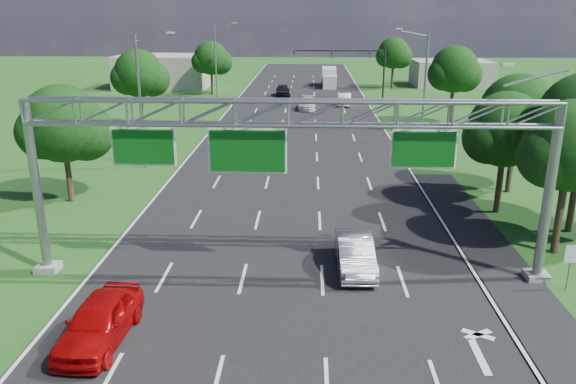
{
  "coord_description": "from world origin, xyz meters",
  "views": [
    {
      "loc": [
        1.13,
        -11.4,
        11.57
      ],
      "look_at": [
        0.15,
        14.14,
        3.31
      ],
      "focal_mm": 35.0,
      "sensor_mm": 36.0,
      "label": 1
    }
  ],
  "objects_px": {
    "red_coupe": "(100,321)",
    "silver_sedan": "(355,254)",
    "box_truck": "(329,78)",
    "regulatory_sign": "(571,258)",
    "sign_gantry": "(290,127)",
    "traffic_signal": "(358,62)"
  },
  "relations": [
    {
      "from": "traffic_signal",
      "to": "red_coupe",
      "type": "xyz_separation_m",
      "value": [
        -13.89,
        -58.71,
        -4.33
      ]
    },
    {
      "from": "sign_gantry",
      "to": "red_coupe",
      "type": "distance_m",
      "value": 10.71
    },
    {
      "from": "box_truck",
      "to": "silver_sedan",
      "type": "bearing_deg",
      "value": -89.69
    },
    {
      "from": "regulatory_sign",
      "to": "traffic_signal",
      "type": "distance_m",
      "value": 54.37
    },
    {
      "from": "sign_gantry",
      "to": "traffic_signal",
      "type": "bearing_deg",
      "value": 82.32
    },
    {
      "from": "regulatory_sign",
      "to": "red_coupe",
      "type": "bearing_deg",
      "value": -166.01
    },
    {
      "from": "sign_gantry",
      "to": "regulatory_sign",
      "type": "relative_size",
      "value": 11.19
    },
    {
      "from": "box_truck",
      "to": "traffic_signal",
      "type": "bearing_deg",
      "value": -76.78
    },
    {
      "from": "red_coupe",
      "to": "box_truck",
      "type": "distance_m",
      "value": 74.53
    },
    {
      "from": "traffic_signal",
      "to": "box_truck",
      "type": "relative_size",
      "value": 1.59
    },
    {
      "from": "red_coupe",
      "to": "traffic_signal",
      "type": "bearing_deg",
      "value": 79.78
    },
    {
      "from": "traffic_signal",
      "to": "silver_sedan",
      "type": "distance_m",
      "value": 52.61
    },
    {
      "from": "sign_gantry",
      "to": "traffic_signal",
      "type": "relative_size",
      "value": 1.92
    },
    {
      "from": "regulatory_sign",
      "to": "box_truck",
      "type": "bearing_deg",
      "value": 96.74
    },
    {
      "from": "sign_gantry",
      "to": "red_coupe",
      "type": "xyz_separation_m",
      "value": [
        -6.74,
        -5.71,
        -6.05
      ]
    },
    {
      "from": "red_coupe",
      "to": "box_truck",
      "type": "relative_size",
      "value": 0.64
    },
    {
      "from": "red_coupe",
      "to": "silver_sedan",
      "type": "height_order",
      "value": "red_coupe"
    },
    {
      "from": "regulatory_sign",
      "to": "red_coupe",
      "type": "relative_size",
      "value": 0.43
    },
    {
      "from": "red_coupe",
      "to": "silver_sedan",
      "type": "relative_size",
      "value": 1.05
    },
    {
      "from": "silver_sedan",
      "to": "red_coupe",
      "type": "bearing_deg",
      "value": -148.09
    },
    {
      "from": "red_coupe",
      "to": "silver_sedan",
      "type": "distance_m",
      "value": 11.7
    },
    {
      "from": "regulatory_sign",
      "to": "silver_sedan",
      "type": "height_order",
      "value": "regulatory_sign"
    }
  ]
}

